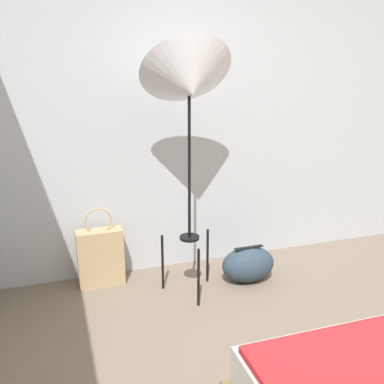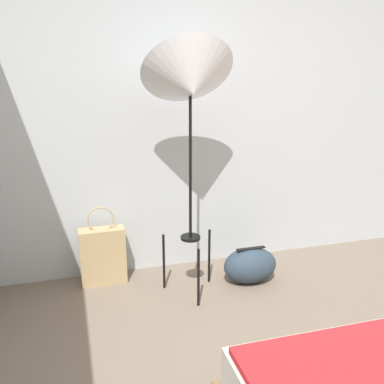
{
  "view_description": "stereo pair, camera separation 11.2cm",
  "coord_description": "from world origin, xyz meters",
  "views": [
    {
      "loc": [
        -1.23,
        -1.48,
        1.83
      ],
      "look_at": [
        -0.32,
        1.32,
        0.89
      ],
      "focal_mm": 42.0,
      "sensor_mm": 36.0,
      "label": 1
    },
    {
      "loc": [
        -1.12,
        -1.51,
        1.83
      ],
      "look_at": [
        -0.32,
        1.32,
        0.89
      ],
      "focal_mm": 42.0,
      "sensor_mm": 36.0,
      "label": 2
    }
  ],
  "objects": [
    {
      "name": "wall_back",
      "position": [
        0.0,
        2.03,
        1.3
      ],
      "size": [
        8.0,
        0.05,
        2.6
      ],
      "color": "#B7BCC1",
      "rests_on": "ground_plane"
    },
    {
      "name": "photo_umbrella",
      "position": [
        -0.28,
        1.52,
        1.6
      ],
      "size": [
        0.66,
        0.62,
        1.93
      ],
      "color": "black",
      "rests_on": "ground_plane"
    },
    {
      "name": "tote_bag",
      "position": [
        -0.92,
        1.85,
        0.24
      ],
      "size": [
        0.36,
        0.14,
        0.66
      ],
      "color": "tan",
      "rests_on": "ground_plane"
    },
    {
      "name": "duffel_bag",
      "position": [
        0.23,
        1.54,
        0.15
      ],
      "size": [
        0.44,
        0.29,
        0.3
      ],
      "color": "#2D3D4C",
      "rests_on": "ground_plane"
    }
  ]
}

